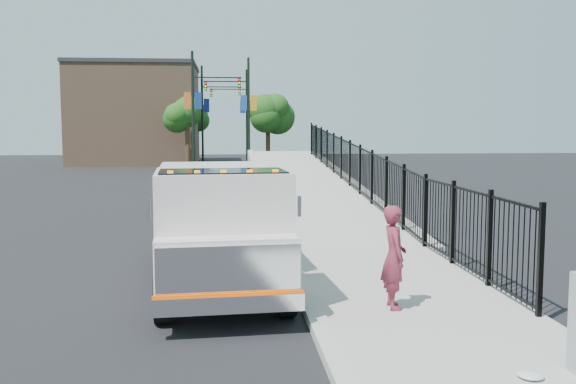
{
  "coord_description": "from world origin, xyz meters",
  "views": [
    {
      "loc": [
        -1.39,
        -11.59,
        3.17
      ],
      "look_at": [
        -0.11,
        2.0,
        1.75
      ],
      "focal_mm": 40.0,
      "sensor_mm": 36.0,
      "label": 1
    }
  ],
  "objects": [
    {
      "name": "truck",
      "position": [
        -1.63,
        1.16,
        1.38
      ],
      "size": [
        2.8,
        7.29,
        2.45
      ],
      "rotation": [
        0.0,
        0.0,
        0.07
      ],
      "color": "black",
      "rests_on": "ground"
    },
    {
      "name": "tree_1",
      "position": [
        1.76,
        38.25,
        3.94
      ],
      "size": [
        2.49,
        2.49,
        5.25
      ],
      "color": "#382314",
      "rests_on": "ground"
    },
    {
      "name": "curb",
      "position": [
        0.0,
        -2.0,
        0.08
      ],
      "size": [
        0.3,
        12.0,
        0.16
      ],
      "primitive_type": "cube",
      "color": "#ADAAA3",
      "rests_on": "ground"
    },
    {
      "name": "light_pole_1",
      "position": [
        -0.15,
        34.82,
        4.36
      ],
      "size": [
        3.77,
        0.22,
        8.0
      ],
      "color": "black",
      "rests_on": "ground"
    },
    {
      "name": "iron_fence",
      "position": [
        3.55,
        12.0,
        0.9
      ],
      "size": [
        0.1,
        28.0,
        1.8
      ],
      "primitive_type": "cube",
      "color": "black",
      "rests_on": "ground"
    },
    {
      "name": "tree_2",
      "position": [
        -4.4,
        48.57,
        3.93
      ],
      "size": [
        2.45,
        2.45,
        5.22
      ],
      "color": "#382314",
      "rests_on": "ground"
    },
    {
      "name": "ramp",
      "position": [
        2.12,
        16.0,
        0.0
      ],
      "size": [
        3.95,
        24.06,
        3.19
      ],
      "primitive_type": "cube",
      "rotation": [
        0.06,
        0.0,
        0.0
      ],
      "color": "#9E998E",
      "rests_on": "ground"
    },
    {
      "name": "debris",
      "position": [
        2.24,
        -4.41,
        0.16
      ],
      "size": [
        0.32,
        0.32,
        0.08
      ],
      "primitive_type": "ellipsoid",
      "color": "silver",
      "rests_on": "sidewalk"
    },
    {
      "name": "sidewalk",
      "position": [
        1.93,
        -2.0,
        0.06
      ],
      "size": [
        3.55,
        12.0,
        0.12
      ],
      "primitive_type": "cube",
      "color": "#9E998E",
      "rests_on": "ground"
    },
    {
      "name": "building",
      "position": [
        -9.0,
        44.0,
        4.0
      ],
      "size": [
        10.0,
        10.0,
        8.0
      ],
      "primitive_type": "cube",
      "color": "#8C664C",
      "rests_on": "ground"
    },
    {
      "name": "light_pole_0",
      "position": [
        -3.31,
        31.13,
        4.36
      ],
      "size": [
        3.78,
        0.22,
        8.0
      ],
      "color": "black",
      "rests_on": "ground"
    },
    {
      "name": "tree_0",
      "position": [
        -4.34,
        36.86,
        3.92
      ],
      "size": [
        2.32,
        2.32,
        5.16
      ],
      "color": "#382314",
      "rests_on": "ground"
    },
    {
      "name": "light_pole_2",
      "position": [
        -3.09,
        41.36,
        4.36
      ],
      "size": [
        3.78,
        0.22,
        8.0
      ],
      "color": "black",
      "rests_on": "ground"
    },
    {
      "name": "ground",
      "position": [
        0.0,
        0.0,
        0.0
      ],
      "size": [
        120.0,
        120.0,
        0.0
      ],
      "primitive_type": "plane",
      "color": "black",
      "rests_on": "ground"
    },
    {
      "name": "worker",
      "position": [
        1.36,
        -1.29,
        0.99
      ],
      "size": [
        0.42,
        0.63,
        1.73
      ],
      "primitive_type": "imported",
      "rotation": [
        0.0,
        0.0,
        1.57
      ],
      "color": "maroon",
      "rests_on": "sidewalk"
    },
    {
      "name": "light_pole_3",
      "position": [
        0.01,
        44.59,
        4.36
      ],
      "size": [
        3.78,
        0.22,
        8.0
      ],
      "color": "black",
      "rests_on": "ground"
    }
  ]
}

